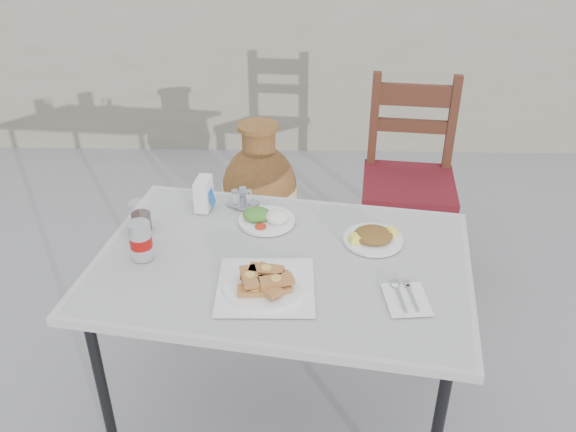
{
  "coord_description": "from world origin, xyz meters",
  "views": [
    {
      "loc": [
        -0.1,
        -1.65,
        1.86
      ],
      "look_at": [
        -0.14,
        0.01,
        0.86
      ],
      "focal_mm": 38.0,
      "sensor_mm": 36.0,
      "label": 1
    }
  ],
  "objects_px": {
    "cafe_table": "(282,271)",
    "soda_can": "(141,240)",
    "cola_glass": "(141,218)",
    "chair": "(409,179)",
    "pide_plate": "(266,280)",
    "salad_rice_plate": "(266,218)",
    "terracotta_urn": "(260,191)",
    "salad_chopped_plate": "(373,237)",
    "condiment_caddy": "(242,199)",
    "napkin_holder": "(204,194)"
  },
  "relations": [
    {
      "from": "cafe_table",
      "to": "chair",
      "type": "distance_m",
      "value": 1.17
    },
    {
      "from": "cafe_table",
      "to": "cola_glass",
      "type": "xyz_separation_m",
      "value": [
        -0.49,
        0.17,
        0.1
      ]
    },
    {
      "from": "cola_glass",
      "to": "chair",
      "type": "bearing_deg",
      "value": 38.27
    },
    {
      "from": "cola_glass",
      "to": "cafe_table",
      "type": "bearing_deg",
      "value": -18.79
    },
    {
      "from": "soda_can",
      "to": "condiment_caddy",
      "type": "bearing_deg",
      "value": 49.75
    },
    {
      "from": "salad_chopped_plate",
      "to": "chair",
      "type": "height_order",
      "value": "chair"
    },
    {
      "from": "soda_can",
      "to": "cola_glass",
      "type": "distance_m",
      "value": 0.17
    },
    {
      "from": "cola_glass",
      "to": "soda_can",
      "type": "bearing_deg",
      "value": -76.5
    },
    {
      "from": "pide_plate",
      "to": "salad_rice_plate",
      "type": "xyz_separation_m",
      "value": [
        -0.02,
        0.37,
        -0.01
      ]
    },
    {
      "from": "pide_plate",
      "to": "salad_chopped_plate",
      "type": "height_order",
      "value": "pide_plate"
    },
    {
      "from": "cafe_table",
      "to": "chair",
      "type": "xyz_separation_m",
      "value": [
        0.58,
        1.01,
        -0.17
      ]
    },
    {
      "from": "napkin_holder",
      "to": "terracotta_urn",
      "type": "height_order",
      "value": "napkin_holder"
    },
    {
      "from": "salad_rice_plate",
      "to": "soda_can",
      "type": "relative_size",
      "value": 1.56
    },
    {
      "from": "salad_rice_plate",
      "to": "napkin_holder",
      "type": "height_order",
      "value": "napkin_holder"
    },
    {
      "from": "cafe_table",
      "to": "terracotta_urn",
      "type": "distance_m",
      "value": 1.26
    },
    {
      "from": "condiment_caddy",
      "to": "salad_rice_plate",
      "type": "bearing_deg",
      "value": -51.5
    },
    {
      "from": "salad_rice_plate",
      "to": "cafe_table",
      "type": "bearing_deg",
      "value": -74.36
    },
    {
      "from": "pide_plate",
      "to": "condiment_caddy",
      "type": "height_order",
      "value": "condiment_caddy"
    },
    {
      "from": "salad_rice_plate",
      "to": "soda_can",
      "type": "height_order",
      "value": "soda_can"
    },
    {
      "from": "pide_plate",
      "to": "chair",
      "type": "bearing_deg",
      "value": 61.83
    },
    {
      "from": "condiment_caddy",
      "to": "terracotta_urn",
      "type": "distance_m",
      "value": 0.96
    },
    {
      "from": "pide_plate",
      "to": "salad_rice_plate",
      "type": "relative_size",
      "value": 1.49
    },
    {
      "from": "soda_can",
      "to": "terracotta_urn",
      "type": "xyz_separation_m",
      "value": [
        0.29,
        1.2,
        -0.47
      ]
    },
    {
      "from": "cafe_table",
      "to": "condiment_caddy",
      "type": "bearing_deg",
      "value": 114.59
    },
    {
      "from": "pide_plate",
      "to": "soda_can",
      "type": "height_order",
      "value": "soda_can"
    },
    {
      "from": "salad_rice_plate",
      "to": "napkin_holder",
      "type": "relative_size",
      "value": 1.71
    },
    {
      "from": "cafe_table",
      "to": "soda_can",
      "type": "xyz_separation_m",
      "value": [
        -0.45,
        -0.0,
        0.12
      ]
    },
    {
      "from": "cola_glass",
      "to": "napkin_holder",
      "type": "xyz_separation_m",
      "value": [
        0.19,
        0.15,
        0.01
      ]
    },
    {
      "from": "pide_plate",
      "to": "chair",
      "type": "distance_m",
      "value": 1.33
    },
    {
      "from": "salad_chopped_plate",
      "to": "condiment_caddy",
      "type": "distance_m",
      "value": 0.52
    },
    {
      "from": "cola_glass",
      "to": "condiment_caddy",
      "type": "distance_m",
      "value": 0.38
    },
    {
      "from": "salad_chopped_plate",
      "to": "soda_can",
      "type": "relative_size",
      "value": 1.57
    },
    {
      "from": "soda_can",
      "to": "cola_glass",
      "type": "bearing_deg",
      "value": 103.5
    },
    {
      "from": "cafe_table",
      "to": "cola_glass",
      "type": "height_order",
      "value": "cola_glass"
    },
    {
      "from": "pide_plate",
      "to": "salad_rice_plate",
      "type": "distance_m",
      "value": 0.37
    },
    {
      "from": "pide_plate",
      "to": "salad_rice_plate",
      "type": "height_order",
      "value": "pide_plate"
    },
    {
      "from": "pide_plate",
      "to": "soda_can",
      "type": "bearing_deg",
      "value": 160.1
    },
    {
      "from": "chair",
      "to": "terracotta_urn",
      "type": "height_order",
      "value": "chair"
    },
    {
      "from": "pide_plate",
      "to": "salad_chopped_plate",
      "type": "distance_m",
      "value": 0.43
    },
    {
      "from": "cafe_table",
      "to": "salad_chopped_plate",
      "type": "height_order",
      "value": "salad_chopped_plate"
    },
    {
      "from": "salad_chopped_plate",
      "to": "pide_plate",
      "type": "bearing_deg",
      "value": -143.05
    },
    {
      "from": "condiment_caddy",
      "to": "napkin_holder",
      "type": "bearing_deg",
      "value": -170.59
    },
    {
      "from": "pide_plate",
      "to": "salad_chopped_plate",
      "type": "relative_size",
      "value": 1.47
    },
    {
      "from": "pide_plate",
      "to": "salad_chopped_plate",
      "type": "bearing_deg",
      "value": 36.95
    },
    {
      "from": "cafe_table",
      "to": "condiment_caddy",
      "type": "distance_m",
      "value": 0.38
    },
    {
      "from": "salad_chopped_plate",
      "to": "terracotta_urn",
      "type": "distance_m",
      "value": 1.26
    },
    {
      "from": "cafe_table",
      "to": "napkin_holder",
      "type": "distance_m",
      "value": 0.45
    },
    {
      "from": "salad_chopped_plate",
      "to": "napkin_holder",
      "type": "distance_m",
      "value": 0.64
    },
    {
      "from": "napkin_holder",
      "to": "terracotta_urn",
      "type": "distance_m",
      "value": 1.0
    },
    {
      "from": "napkin_holder",
      "to": "cola_glass",
      "type": "bearing_deg",
      "value": -134.5
    }
  ]
}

